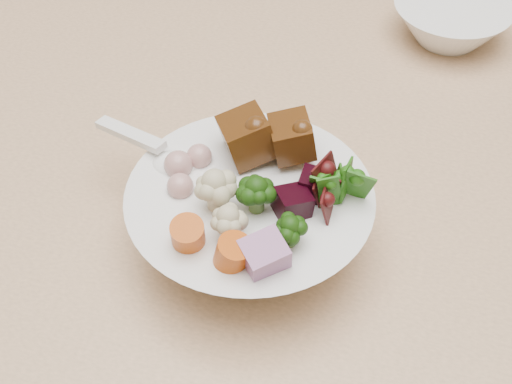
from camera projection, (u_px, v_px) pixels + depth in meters
food_bowl at (252, 214)px, 0.61m from camera, size 0.21×0.21×0.11m
soup_spoon at (163, 157)px, 0.62m from camera, size 0.11×0.07×0.02m
side_bowl at (450, 22)px, 0.83m from camera, size 0.14×0.14×0.05m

